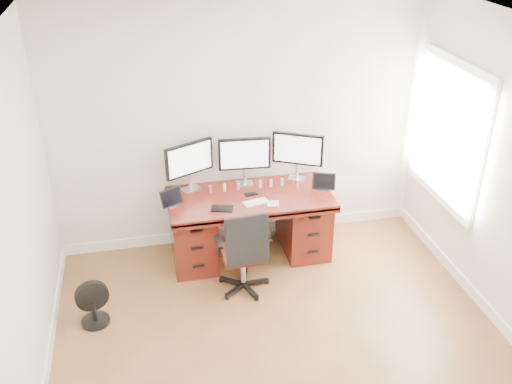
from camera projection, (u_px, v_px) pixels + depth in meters
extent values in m
plane|color=brown|center=(294.00, 377.00, 4.71)|extent=(4.50, 4.50, 0.00)
cube|color=silver|center=(241.00, 126.00, 6.00)|extent=(4.00, 0.10, 2.70)
cube|color=white|center=(448.00, 133.00, 5.70)|extent=(0.04, 1.30, 1.50)
cube|color=white|center=(446.00, 133.00, 5.70)|extent=(0.01, 1.15, 1.35)
cube|color=#541810|center=(250.00, 198.00, 5.91)|extent=(1.70, 0.80, 0.05)
cube|color=#541810|center=(193.00, 233.00, 6.00)|extent=(0.45, 0.70, 0.70)
cube|color=#541810|center=(304.00, 221.00, 6.23)|extent=(0.45, 0.70, 0.70)
cube|color=#3F110B|center=(244.00, 203.00, 6.28)|extent=(0.74, 0.03, 0.40)
cylinder|color=black|center=(243.00, 284.00, 5.75)|extent=(0.51, 0.51, 0.07)
cylinder|color=silver|center=(243.00, 267.00, 5.64)|extent=(0.05, 0.05, 0.35)
cube|color=#411813|center=(243.00, 252.00, 5.56)|extent=(0.44, 0.42, 0.06)
cube|color=black|center=(247.00, 240.00, 5.27)|extent=(0.41, 0.06, 0.49)
cube|color=black|center=(219.00, 242.00, 5.43)|extent=(0.06, 0.21, 0.03)
cube|color=black|center=(267.00, 235.00, 5.54)|extent=(0.06, 0.21, 0.03)
cylinder|color=black|center=(96.00, 321.00, 5.29)|extent=(0.26, 0.26, 0.03)
cylinder|color=black|center=(94.00, 310.00, 5.23)|extent=(0.04, 0.04, 0.22)
cylinder|color=black|center=(92.00, 297.00, 5.16)|extent=(0.31, 0.13, 0.30)
cube|color=silver|center=(191.00, 189.00, 6.02)|extent=(0.22, 0.20, 0.01)
cylinder|color=silver|center=(191.00, 182.00, 5.98)|extent=(0.04, 0.04, 0.18)
cube|color=black|center=(189.00, 159.00, 5.86)|extent=(0.51, 0.27, 0.35)
cube|color=white|center=(190.00, 159.00, 5.84)|extent=(0.45, 0.22, 0.30)
cube|color=silver|center=(245.00, 183.00, 6.13)|extent=(0.19, 0.15, 0.01)
cylinder|color=silver|center=(245.00, 176.00, 6.09)|extent=(0.04, 0.04, 0.18)
cube|color=black|center=(244.00, 154.00, 5.97)|extent=(0.55, 0.08, 0.35)
cube|color=white|center=(245.00, 155.00, 5.95)|extent=(0.50, 0.04, 0.30)
cube|color=silver|center=(297.00, 178.00, 6.24)|extent=(0.22, 0.21, 0.01)
cylinder|color=silver|center=(297.00, 171.00, 6.20)|extent=(0.04, 0.04, 0.18)
cube|color=black|center=(298.00, 149.00, 6.07)|extent=(0.50, 0.29, 0.35)
cube|color=white|center=(297.00, 150.00, 6.06)|extent=(0.44, 0.24, 0.30)
cube|color=silver|center=(172.00, 206.00, 5.70)|extent=(0.13, 0.12, 0.01)
cube|color=black|center=(172.00, 197.00, 5.66)|extent=(0.24, 0.17, 0.17)
cube|color=silver|center=(324.00, 190.00, 6.00)|extent=(0.12, 0.11, 0.01)
cube|color=black|center=(324.00, 182.00, 5.96)|extent=(0.25, 0.14, 0.17)
cube|color=silver|center=(256.00, 202.00, 5.76)|extent=(0.27, 0.16, 0.01)
cube|color=silver|center=(273.00, 204.00, 5.74)|extent=(0.14, 0.14, 0.01)
cube|color=black|center=(222.00, 208.00, 5.66)|extent=(0.24, 0.19, 0.01)
cube|color=black|center=(251.00, 194.00, 5.92)|extent=(0.14, 0.08, 0.01)
cylinder|color=brown|center=(210.00, 190.00, 5.94)|extent=(0.03, 0.03, 0.06)
sphere|color=brown|center=(210.00, 187.00, 5.92)|extent=(0.04, 0.04, 0.04)
cylinder|color=#F4A440|center=(224.00, 189.00, 5.97)|extent=(0.03, 0.03, 0.06)
sphere|color=#F4A440|center=(224.00, 185.00, 5.95)|extent=(0.04, 0.04, 0.04)
cylinder|color=#936DCB|center=(238.00, 187.00, 6.00)|extent=(0.03, 0.03, 0.06)
sphere|color=#936DCB|center=(238.00, 184.00, 5.98)|extent=(0.04, 0.04, 0.04)
cylinder|color=tan|center=(260.00, 185.00, 6.04)|extent=(0.03, 0.03, 0.06)
sphere|color=tan|center=(260.00, 182.00, 6.02)|extent=(0.04, 0.04, 0.04)
cylinder|color=pink|center=(271.00, 184.00, 6.06)|extent=(0.03, 0.03, 0.06)
sphere|color=pink|center=(271.00, 181.00, 6.04)|extent=(0.04, 0.04, 0.04)
cylinder|color=#63A1E7|center=(282.00, 183.00, 6.09)|extent=(0.03, 0.03, 0.06)
sphere|color=#63A1E7|center=(282.00, 179.00, 6.07)|extent=(0.04, 0.04, 0.04)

